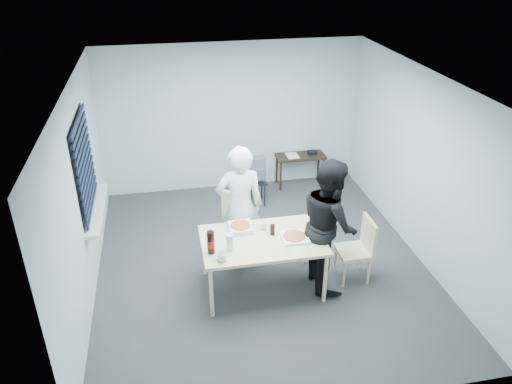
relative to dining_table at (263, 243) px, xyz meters
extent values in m
plane|color=#333438|center=(0.09, 0.53, -0.69)|extent=(5.00, 5.00, 0.00)
plane|color=white|center=(0.09, 0.53, 1.91)|extent=(5.00, 5.00, 0.00)
plane|color=silver|center=(0.09, 3.03, 0.61)|extent=(4.50, 0.00, 4.50)
plane|color=silver|center=(0.09, -1.97, 0.61)|extent=(4.50, 0.00, 4.50)
plane|color=silver|center=(-2.16, 0.53, 0.61)|extent=(0.00, 5.00, 5.00)
plane|color=silver|center=(2.34, 0.53, 0.61)|extent=(0.00, 5.00, 5.00)
plane|color=black|center=(-2.14, 0.93, 0.86)|extent=(0.00, 1.30, 1.30)
cube|color=black|center=(-2.11, 0.93, 0.86)|extent=(0.04, 1.30, 1.25)
cube|color=silver|center=(-2.07, 0.93, 0.19)|extent=(0.18, 1.42, 0.05)
cube|color=beige|center=(0.00, 0.00, 0.04)|extent=(1.54, 0.98, 0.04)
cylinder|color=beige|center=(-0.71, -0.43, -0.34)|extent=(0.05, 0.05, 0.71)
cylinder|color=beige|center=(-0.71, 0.43, -0.34)|extent=(0.05, 0.05, 0.71)
cylinder|color=beige|center=(0.71, -0.43, -0.34)|extent=(0.05, 0.05, 0.71)
cylinder|color=beige|center=(0.71, 0.43, -0.34)|extent=(0.05, 0.05, 0.71)
cube|color=beige|center=(-0.16, 0.92, -0.26)|extent=(0.42, 0.42, 0.04)
cube|color=beige|center=(-0.16, 1.11, -0.02)|extent=(0.42, 0.04, 0.44)
cylinder|color=beige|center=(-0.33, 0.75, -0.49)|extent=(0.03, 0.03, 0.41)
cylinder|color=beige|center=(-0.33, 1.09, -0.49)|extent=(0.03, 0.03, 0.41)
cylinder|color=beige|center=(0.01, 0.75, -0.49)|extent=(0.03, 0.03, 0.41)
cylinder|color=beige|center=(0.01, 1.09, -0.49)|extent=(0.03, 0.03, 0.41)
cube|color=beige|center=(1.22, -0.04, -0.26)|extent=(0.42, 0.42, 0.04)
cube|color=beige|center=(1.41, -0.04, -0.02)|extent=(0.04, 0.42, 0.44)
cylinder|color=beige|center=(1.05, -0.21, -0.49)|extent=(0.03, 0.03, 0.41)
cylinder|color=beige|center=(1.05, 0.13, -0.49)|extent=(0.03, 0.03, 0.41)
cylinder|color=beige|center=(1.39, -0.21, -0.49)|extent=(0.03, 0.03, 0.41)
cylinder|color=beige|center=(1.39, 0.13, -0.49)|extent=(0.03, 0.03, 0.41)
imported|color=silver|center=(-0.18, 0.63, 0.19)|extent=(0.65, 0.42, 1.77)
imported|color=black|center=(0.86, -0.02, 0.19)|extent=(0.47, 0.86, 1.77)
cube|color=black|center=(1.29, 2.81, -0.12)|extent=(0.88, 0.39, 0.04)
cylinder|color=black|center=(0.89, 2.66, -0.42)|extent=(0.04, 0.04, 0.55)
cylinder|color=black|center=(0.89, 2.97, -0.42)|extent=(0.04, 0.04, 0.55)
cylinder|color=black|center=(1.69, 2.66, -0.42)|extent=(0.04, 0.04, 0.55)
cylinder|color=black|center=(1.69, 2.97, -0.42)|extent=(0.04, 0.04, 0.55)
cube|color=black|center=(0.36, 2.25, -0.26)|extent=(0.32, 0.32, 0.04)
cylinder|color=black|center=(0.24, 2.13, -0.49)|extent=(0.04, 0.04, 0.41)
cylinder|color=black|center=(0.24, 2.37, -0.49)|extent=(0.04, 0.04, 0.41)
cylinder|color=black|center=(0.48, 2.13, -0.49)|extent=(0.04, 0.04, 0.41)
cylinder|color=black|center=(0.48, 2.37, -0.49)|extent=(0.04, 0.04, 0.41)
cube|color=slate|center=(0.36, 2.25, -0.04)|extent=(0.30, 0.16, 0.42)
cube|color=slate|center=(0.36, 2.14, -0.09)|extent=(0.22, 0.06, 0.20)
cube|color=white|center=(-0.23, 0.27, 0.08)|extent=(0.30, 0.30, 0.03)
cube|color=white|center=(-0.23, 0.27, 0.11)|extent=(0.30, 0.30, 0.03)
cylinder|color=#CC7F38|center=(-0.23, 0.27, 0.13)|extent=(0.26, 0.26, 0.01)
cube|color=white|center=(0.39, -0.06, 0.08)|extent=(0.33, 0.33, 0.04)
cylinder|color=#CC7F38|center=(0.39, -0.06, 0.10)|extent=(0.28, 0.28, 0.01)
imported|color=white|center=(-0.56, -0.35, 0.11)|extent=(0.17, 0.17, 0.10)
imported|color=white|center=(0.06, 0.24, 0.11)|extent=(0.10, 0.10, 0.09)
cylinder|color=black|center=(0.14, 0.08, 0.13)|extent=(0.08, 0.08, 0.14)
cylinder|color=black|center=(-0.66, -0.17, 0.21)|extent=(0.09, 0.09, 0.30)
cylinder|color=red|center=(-0.66, -0.17, 0.19)|extent=(0.09, 0.09, 0.10)
cylinder|color=silver|center=(-0.43, -0.15, 0.16)|extent=(0.12, 0.12, 0.21)
torus|color=red|center=(0.25, -0.32, 0.06)|extent=(0.06, 0.06, 0.00)
cube|color=white|center=(1.14, 2.82, -0.10)|extent=(0.27, 0.33, 0.00)
cube|color=black|center=(1.51, 2.82, -0.07)|extent=(0.18, 0.15, 0.07)
camera|label=1|loc=(-1.09, -5.14, 3.49)|focal=35.00mm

